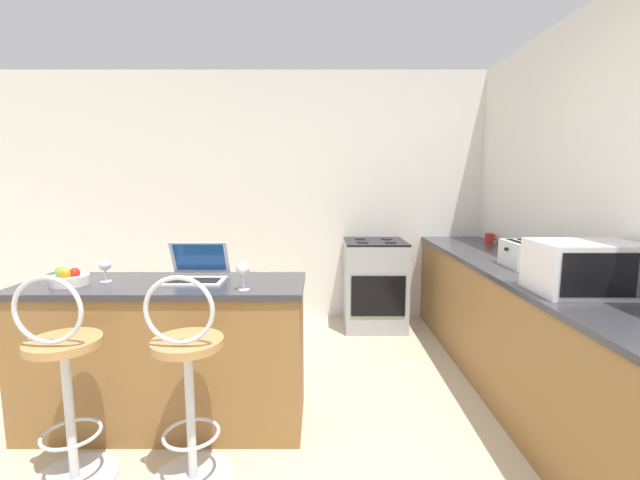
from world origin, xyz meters
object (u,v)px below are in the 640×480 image
at_px(bar_stool_far, 187,386).
at_px(wine_glass_short, 103,266).
at_px(mug_red, 488,238).
at_px(stove_range, 373,284).
at_px(bar_stool_near, 63,386).
at_px(microwave, 584,268).
at_px(wine_glass_tall, 242,269).
at_px(toaster, 519,254).
at_px(fruit_bowl, 67,279).
at_px(laptop, 195,270).
at_px(mug_blue, 506,253).

bearing_deg(bar_stool_far, wine_glass_short, 139.36).
bearing_deg(mug_red, stove_range, 171.52).
distance_m(bar_stool_near, microwave, 2.69).
relative_size(wine_glass_tall, mug_red, 1.67).
height_order(toaster, fruit_bowl, toaster).
xyz_separation_m(microwave, wine_glass_short, (-2.68, 0.26, -0.04)).
distance_m(laptop, wine_glass_short, 0.53).
bearing_deg(mug_red, laptop, -147.21).
xyz_separation_m(bar_stool_near, fruit_bowl, (-0.22, 0.47, 0.41)).
height_order(bar_stool_near, wine_glass_short, bar_stool_near).
height_order(bar_stool_far, microwave, microwave).
height_order(wine_glass_tall, mug_blue, wine_glass_tall).
xyz_separation_m(bar_stool_near, toaster, (2.61, 0.99, 0.47)).
bearing_deg(toaster, wine_glass_short, -170.59).
relative_size(bar_stool_near, bar_stool_far, 1.00).
xyz_separation_m(stove_range, wine_glass_tall, (-0.97, -1.95, 0.56)).
height_order(stove_range, fruit_bowl, fruit_bowl).
height_order(bar_stool_near, toaster, toaster).
height_order(microwave, mug_blue, microwave).
bearing_deg(microwave, bar_stool_near, -173.68).
height_order(mug_red, wine_glass_short, wine_glass_short).
distance_m(mug_red, fruit_bowl, 3.49).
bearing_deg(fruit_bowl, wine_glass_tall, -6.58).
bearing_deg(laptop, stove_range, 52.49).
bearing_deg(toaster, wine_glass_tall, -160.62).
xyz_separation_m(microwave, mug_red, (0.22, 1.85, -0.09)).
xyz_separation_m(mug_red, wine_glass_short, (-2.90, -1.59, 0.05)).
bearing_deg(bar_stool_near, mug_blue, 25.84).
distance_m(bar_stool_near, bar_stool_far, 0.59).
xyz_separation_m(laptop, mug_red, (2.37, 1.53, -0.01)).
relative_size(mug_blue, mug_red, 1.07).
relative_size(wine_glass_tall, fruit_bowl, 0.76).
bearing_deg(bar_stool_far, fruit_bowl, 149.86).
bearing_deg(wine_glass_tall, microwave, -1.95).
distance_m(bar_stool_far, mug_red, 3.14).
distance_m(toaster, fruit_bowl, 2.88).
xyz_separation_m(microwave, toaster, (-0.02, 0.70, -0.05)).
bearing_deg(wine_glass_tall, bar_stool_near, -156.24).
distance_m(fruit_bowl, wine_glass_short, 0.20).
bearing_deg(microwave, wine_glass_tall, 178.05).
bearing_deg(stove_range, mug_blue, -49.39).
height_order(bar_stool_near, laptop, laptop).
bearing_deg(microwave, mug_red, 83.16).
distance_m(stove_range, mug_blue, 1.43).
height_order(bar_stool_far, stove_range, bar_stool_far).
bearing_deg(bar_stool_near, stove_range, 52.39).
distance_m(toaster, mug_red, 1.17).
xyz_separation_m(toaster, wine_glass_short, (-2.66, -0.44, 0.00)).
relative_size(mug_blue, wine_glass_short, 0.76).
xyz_separation_m(microwave, mug_blue, (0.02, 0.99, -0.09)).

